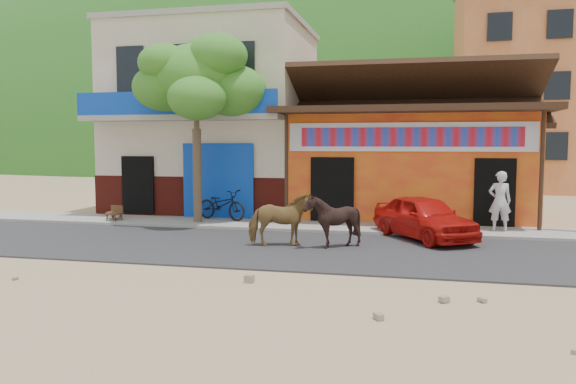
{
  "coord_description": "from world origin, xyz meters",
  "views": [
    {
      "loc": [
        2.28,
        -11.07,
        2.67
      ],
      "look_at": [
        -0.96,
        3.0,
        1.4
      ],
      "focal_mm": 35.0,
      "sensor_mm": 36.0,
      "label": 1
    }
  ],
  "objects_px": {
    "scooter": "(222,205)",
    "red_car": "(424,217)",
    "tree": "(197,129)",
    "pedestrian": "(500,201)",
    "cow_tan": "(280,220)",
    "cow_dark": "(333,221)",
    "cafe_chair_left": "(114,207)",
    "cafe_chair_right": "(113,207)"
  },
  "relations": [
    {
      "from": "scooter",
      "to": "red_car",
      "type": "bearing_deg",
      "value": -85.77
    },
    {
      "from": "tree",
      "to": "pedestrian",
      "type": "bearing_deg",
      "value": 1.16
    },
    {
      "from": "cow_tan",
      "to": "red_car",
      "type": "bearing_deg",
      "value": -79.66
    },
    {
      "from": "cow_tan",
      "to": "cow_dark",
      "type": "bearing_deg",
      "value": -103.64
    },
    {
      "from": "cow_tan",
      "to": "cafe_chair_left",
      "type": "bearing_deg",
      "value": 47.84
    },
    {
      "from": "scooter",
      "to": "cow_tan",
      "type": "bearing_deg",
      "value": -122.21
    },
    {
      "from": "pedestrian",
      "to": "tree",
      "type": "bearing_deg",
      "value": -2.16
    },
    {
      "from": "tree",
      "to": "cafe_chair_right",
      "type": "xyz_separation_m",
      "value": [
        -3.08,
        0.1,
        -2.59
      ]
    },
    {
      "from": "tree",
      "to": "cow_tan",
      "type": "distance_m",
      "value": 5.29
    },
    {
      "from": "red_car",
      "to": "pedestrian",
      "type": "relative_size",
      "value": 2.03
    },
    {
      "from": "cafe_chair_left",
      "to": "red_car",
      "type": "bearing_deg",
      "value": 4.28
    },
    {
      "from": "pedestrian",
      "to": "cafe_chair_left",
      "type": "xyz_separation_m",
      "value": [
        -12.05,
        -0.49,
        -0.43
      ]
    },
    {
      "from": "cow_dark",
      "to": "red_car",
      "type": "height_order",
      "value": "cow_dark"
    },
    {
      "from": "pedestrian",
      "to": "cafe_chair_right",
      "type": "bearing_deg",
      "value": -2.93
    },
    {
      "from": "red_car",
      "to": "cow_tan",
      "type": "bearing_deg",
      "value": 174.27
    },
    {
      "from": "red_car",
      "to": "cafe_chair_right",
      "type": "height_order",
      "value": "red_car"
    },
    {
      "from": "cow_tan",
      "to": "cafe_chair_right",
      "type": "height_order",
      "value": "cow_tan"
    },
    {
      "from": "cow_tan",
      "to": "scooter",
      "type": "xyz_separation_m",
      "value": [
        -2.91,
        3.74,
        -0.09
      ]
    },
    {
      "from": "tree",
      "to": "scooter",
      "type": "bearing_deg",
      "value": 44.85
    },
    {
      "from": "red_car",
      "to": "cafe_chair_left",
      "type": "xyz_separation_m",
      "value": [
        -9.91,
        0.93,
        -0.08
      ]
    },
    {
      "from": "cow_dark",
      "to": "cafe_chair_left",
      "type": "distance_m",
      "value": 8.14
    },
    {
      "from": "tree",
      "to": "pedestrian",
      "type": "xyz_separation_m",
      "value": [
        9.23,
        0.19,
        -2.13
      ]
    },
    {
      "from": "scooter",
      "to": "pedestrian",
      "type": "relative_size",
      "value": 1.1
    },
    {
      "from": "scooter",
      "to": "pedestrian",
      "type": "distance_m",
      "value": 8.65
    },
    {
      "from": "red_car",
      "to": "tree",
      "type": "bearing_deg",
      "value": 136.2
    },
    {
      "from": "cow_tan",
      "to": "pedestrian",
      "type": "xyz_separation_m",
      "value": [
        5.72,
        3.33,
        0.27
      ]
    },
    {
      "from": "cafe_chair_left",
      "to": "cow_tan",
      "type": "bearing_deg",
      "value": -14.61
    },
    {
      "from": "red_car",
      "to": "cafe_chair_right",
      "type": "distance_m",
      "value": 10.25
    },
    {
      "from": "cow_dark",
      "to": "tree",
      "type": "bearing_deg",
      "value": -114.77
    },
    {
      "from": "cow_dark",
      "to": "cafe_chair_right",
      "type": "height_order",
      "value": "cow_dark"
    },
    {
      "from": "tree",
      "to": "pedestrian",
      "type": "relative_size",
      "value": 3.44
    },
    {
      "from": "tree",
      "to": "cow_tan",
      "type": "relative_size",
      "value": 3.74
    },
    {
      "from": "cafe_chair_left",
      "to": "cow_dark",
      "type": "bearing_deg",
      "value": -10.13
    },
    {
      "from": "red_car",
      "to": "cafe_chair_left",
      "type": "height_order",
      "value": "red_car"
    },
    {
      "from": "pedestrian",
      "to": "cafe_chair_right",
      "type": "relative_size",
      "value": 2.14
    },
    {
      "from": "cow_dark",
      "to": "cafe_chair_left",
      "type": "height_order",
      "value": "cow_dark"
    },
    {
      "from": "cow_tan",
      "to": "scooter",
      "type": "relative_size",
      "value": 0.83
    },
    {
      "from": "cow_tan",
      "to": "pedestrian",
      "type": "distance_m",
      "value": 6.62
    },
    {
      "from": "cow_dark",
      "to": "pedestrian",
      "type": "distance_m",
      "value": 5.46
    },
    {
      "from": "red_car",
      "to": "scooter",
      "type": "bearing_deg",
      "value": 130.32
    },
    {
      "from": "tree",
      "to": "cafe_chair_right",
      "type": "height_order",
      "value": "tree"
    },
    {
      "from": "tree",
      "to": "cow_dark",
      "type": "relative_size",
      "value": 4.39
    }
  ]
}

